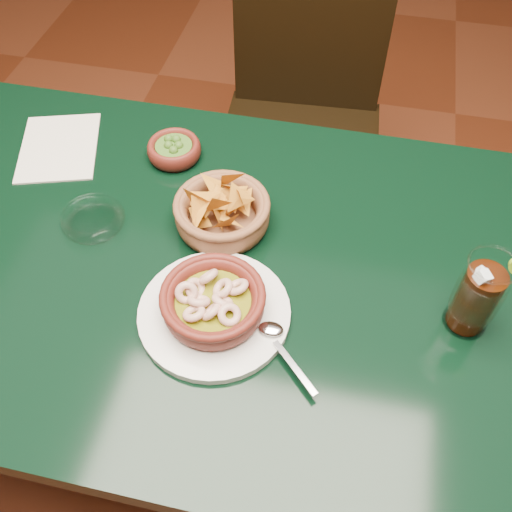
% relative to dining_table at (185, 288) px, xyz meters
% --- Properties ---
extents(ground, '(7.00, 7.00, 0.00)m').
position_rel_dining_table_xyz_m(ground, '(0.00, 0.00, -0.65)').
color(ground, '#471C0C').
rests_on(ground, ground).
extents(dining_table, '(1.20, 0.80, 0.75)m').
position_rel_dining_table_xyz_m(dining_table, '(0.00, 0.00, 0.00)').
color(dining_table, black).
rests_on(dining_table, ground).
extents(dining_chair, '(0.46, 0.46, 0.94)m').
position_rel_dining_table_xyz_m(dining_chair, '(0.11, 0.71, -0.13)').
color(dining_chair, black).
rests_on(dining_chair, ground).
extents(shrimp_plate, '(0.30, 0.24, 0.08)m').
position_rel_dining_table_xyz_m(shrimp_plate, '(0.09, -0.11, 0.13)').
color(shrimp_plate, silver).
rests_on(shrimp_plate, dining_table).
extents(chip_basket, '(0.20, 0.20, 0.12)m').
position_rel_dining_table_xyz_m(chip_basket, '(0.05, 0.09, 0.13)').
color(chip_basket, brown).
rests_on(chip_basket, dining_table).
extents(guacamole_ramekin, '(0.13, 0.13, 0.04)m').
position_rel_dining_table_xyz_m(guacamole_ramekin, '(-0.08, 0.24, 0.12)').
color(guacamole_ramekin, '#4F1711').
rests_on(guacamole_ramekin, dining_table).
extents(cola_drink, '(0.15, 0.15, 0.17)m').
position_rel_dining_table_xyz_m(cola_drink, '(0.48, -0.03, 0.17)').
color(cola_drink, white).
rests_on(cola_drink, dining_table).
extents(glass_ashtray, '(0.12, 0.12, 0.03)m').
position_rel_dining_table_xyz_m(glass_ashtray, '(-0.17, 0.04, 0.11)').
color(glass_ashtray, white).
rests_on(glass_ashtray, dining_table).
extents(paper_menu, '(0.21, 0.24, 0.00)m').
position_rel_dining_table_xyz_m(paper_menu, '(-0.32, 0.22, 0.10)').
color(paper_menu, beige).
rests_on(paper_menu, dining_table).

